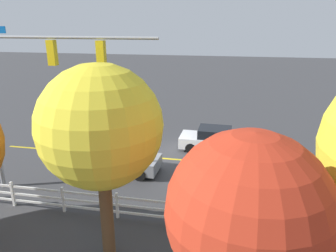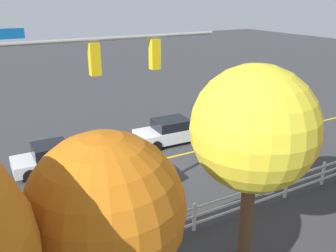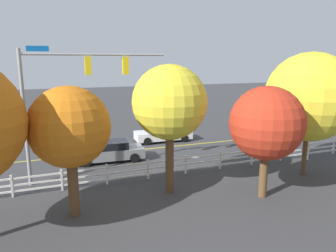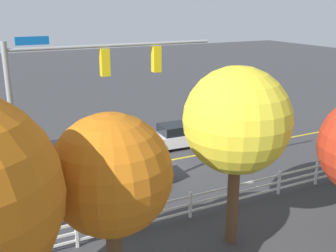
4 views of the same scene
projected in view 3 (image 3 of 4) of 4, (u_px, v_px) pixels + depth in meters
ground_plane at (131, 151)px, 24.03m from camera, size 120.00×120.00×0.00m
lane_center_stripe at (180, 146)px, 25.42m from camera, size 28.00×0.16×0.01m
signal_assembly at (67, 88)px, 17.11m from camera, size 7.89×0.38×7.45m
car_0 at (163, 133)px, 26.67m from camera, size 4.78×1.99×1.45m
car_1 at (76, 142)px, 24.10m from camera, size 4.14×1.85×1.39m
car_2 at (110, 152)px, 21.40m from camera, size 4.74×2.00×1.38m
white_rail_fence at (203, 162)px, 19.41m from camera, size 26.10×0.10×1.15m
tree_1 at (267, 124)px, 15.18m from camera, size 3.60×3.60×5.55m
tree_2 at (70, 128)px, 13.25m from camera, size 3.46×3.46×5.71m
tree_3 at (310, 97)px, 18.09m from camera, size 5.09×5.09×7.21m
tree_5 at (170, 103)px, 15.53m from camera, size 3.72×3.72×6.56m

